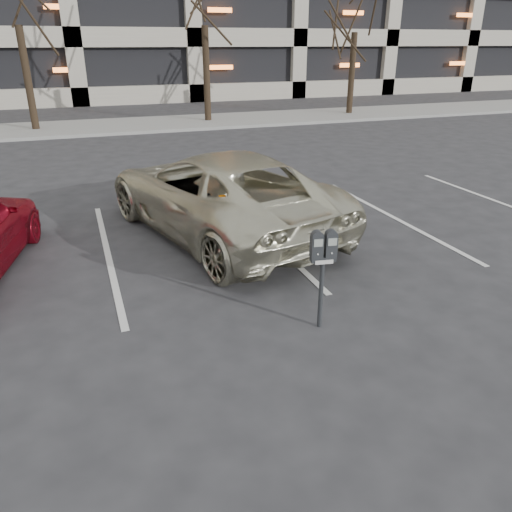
# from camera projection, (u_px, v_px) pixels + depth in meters

# --- Properties ---
(ground) EXTENTS (140.00, 140.00, 0.00)m
(ground) POSITION_uv_depth(u_px,v_px,m) (228.00, 302.00, 6.82)
(ground) COLOR #28282B
(ground) RESTS_ON ground
(sidewalk) EXTENTS (80.00, 4.00, 0.12)m
(sidewalk) POSITION_uv_depth(u_px,v_px,m) (115.00, 126.00, 20.60)
(sidewalk) COLOR gray
(sidewalk) RESTS_ON ground
(stall_lines) EXTENTS (16.90, 5.20, 0.00)m
(stall_lines) POSITION_uv_depth(u_px,v_px,m) (108.00, 253.00, 8.36)
(stall_lines) COLOR silver
(stall_lines) RESTS_ON ground
(parking_meter) EXTENTS (0.33, 0.17, 1.25)m
(parking_meter) POSITION_uv_depth(u_px,v_px,m) (323.00, 256.00, 5.86)
(parking_meter) COLOR black
(parking_meter) RESTS_ON ground
(suv_silver) EXTENTS (3.80, 5.86, 1.51)m
(suv_silver) POSITION_uv_depth(u_px,v_px,m) (219.00, 193.00, 9.04)
(suv_silver) COLOR beige
(suv_silver) RESTS_ON ground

